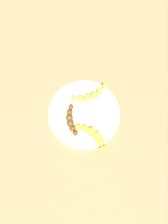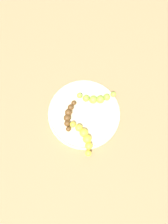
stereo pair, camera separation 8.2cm
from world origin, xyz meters
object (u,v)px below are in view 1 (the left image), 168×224
Objects in this scene: banana_overripe at (71,120)px; banana_yellow at (93,135)px; fruit_bowl at (84,114)px; banana_green at (91,95)px.

banana_overripe is 0.10m from banana_yellow.
fruit_bowl is 1.96× the size of banana_yellow.
banana_yellow is (0.13, 0.10, 0.00)m from banana_green.
banana_yellow reaches higher than banana_green.
banana_green is 0.93× the size of banana_yellow.
fruit_bowl is 2.11× the size of banana_green.
fruit_bowl is 0.08m from banana_green.
fruit_bowl is at bearing -42.86° from banana_green.
fruit_bowl is 3.01× the size of banana_overripe.
banana_overripe is 0.65× the size of banana_yellow.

